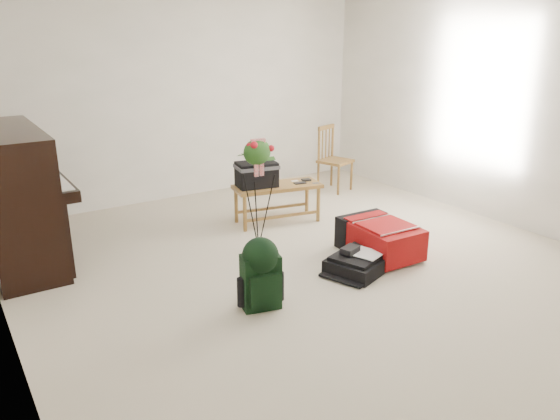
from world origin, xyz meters
TOP-DOWN VIEW (x-y plane):
  - floor at (0.00, 0.00)m, footprint 5.00×5.50m
  - wall_back at (0.00, 2.75)m, footprint 5.00×0.04m
  - wall_right at (2.50, 0.00)m, footprint 0.04×5.50m
  - piano at (-2.19, 1.60)m, footprint 0.71×1.50m
  - bench at (0.23, 1.25)m, footprint 1.02×0.56m
  - dining_chair at (1.71, 1.90)m, footprint 0.47×0.47m
  - red_suitcase at (0.70, -0.04)m, footprint 0.53×0.77m
  - black_duffel at (0.30, -0.27)m, footprint 0.66×0.60m
  - green_backpack at (-0.79, -0.37)m, footprint 0.33×0.30m
  - flower_stand at (-0.20, 0.67)m, footprint 0.41×0.41m

SIDE VIEW (x-z plane):
  - floor at x=0.00m, z-range -0.01..0.01m
  - black_duffel at x=0.30m, z-range -0.03..0.20m
  - red_suitcase at x=0.70m, z-range 0.01..0.33m
  - green_backpack at x=-0.79m, z-range 0.03..0.61m
  - dining_chair at x=1.71m, z-range -0.01..0.85m
  - bench at x=0.23m, z-range 0.15..0.89m
  - flower_stand at x=-0.20m, z-range -0.01..1.12m
  - piano at x=-2.19m, z-range -0.03..1.22m
  - wall_back at x=0.00m, z-range 0.00..2.50m
  - wall_right at x=2.50m, z-range 0.00..2.50m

